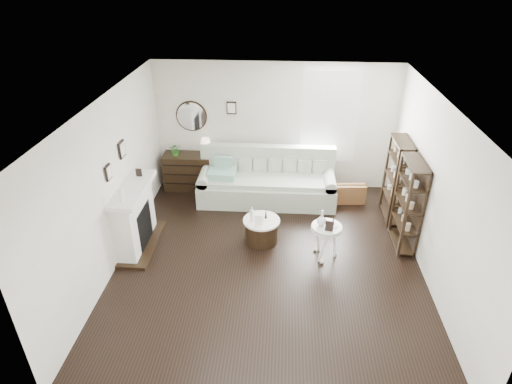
# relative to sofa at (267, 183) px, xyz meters

# --- Properties ---
(room) EXTENTS (5.50, 5.50, 5.50)m
(room) POSITION_rel_sofa_xyz_m (0.86, 0.61, 1.24)
(room) COLOR black
(room) RESTS_ON ground
(fireplace) EXTENTS (0.50, 1.40, 1.84)m
(fireplace) POSITION_rel_sofa_xyz_m (-2.19, -1.79, 0.18)
(fireplace) COLOR white
(fireplace) RESTS_ON ground
(shelf_unit_far) EXTENTS (0.30, 0.80, 1.60)m
(shelf_unit_far) POSITION_rel_sofa_xyz_m (2.46, -0.54, 0.44)
(shelf_unit_far) COLOR black
(shelf_unit_far) RESTS_ON ground
(shelf_unit_near) EXTENTS (0.30, 0.80, 1.60)m
(shelf_unit_near) POSITION_rel_sofa_xyz_m (2.46, -1.44, 0.44)
(shelf_unit_near) COLOR black
(shelf_unit_near) RESTS_ON ground
(sofa) EXTENTS (2.78, 0.96, 1.08)m
(sofa) POSITION_rel_sofa_xyz_m (0.00, 0.00, 0.00)
(sofa) COLOR #A6B19E
(sofa) RESTS_ON ground
(quilt) EXTENTS (0.56, 0.47, 0.14)m
(quilt) POSITION_rel_sofa_xyz_m (-0.91, -0.14, 0.27)
(quilt) COLOR #299765
(quilt) RESTS_ON sofa
(suitcase) EXTENTS (0.62, 0.25, 0.41)m
(suitcase) POSITION_rel_sofa_xyz_m (1.72, -0.05, -0.15)
(suitcase) COLOR brown
(suitcase) RESTS_ON ground
(dresser) EXTENTS (1.17, 0.50, 0.78)m
(dresser) POSITION_rel_sofa_xyz_m (-1.65, 0.38, 0.03)
(dresser) COLOR black
(dresser) RESTS_ON ground
(table_lamp) EXTENTS (0.32, 0.32, 0.39)m
(table_lamp) POSITION_rel_sofa_xyz_m (-1.31, 0.38, 0.62)
(table_lamp) COLOR white
(table_lamp) RESTS_ON dresser
(potted_plant) EXTENTS (0.29, 0.26, 0.28)m
(potted_plant) POSITION_rel_sofa_xyz_m (-1.94, 0.34, 0.56)
(potted_plant) COLOR #26631C
(potted_plant) RESTS_ON dresser
(drum_table) EXTENTS (0.65, 0.65, 0.45)m
(drum_table) POSITION_rel_sofa_xyz_m (-0.02, -1.53, -0.13)
(drum_table) COLOR black
(drum_table) RESTS_ON ground
(pedestal_table) EXTENTS (0.51, 0.51, 0.62)m
(pedestal_table) POSITION_rel_sofa_xyz_m (1.07, -1.90, 0.21)
(pedestal_table) COLOR silver
(pedestal_table) RESTS_ON ground
(eiffel_drum) EXTENTS (0.12, 0.12, 0.17)m
(eiffel_drum) POSITION_rel_sofa_xyz_m (0.05, -1.48, 0.18)
(eiffel_drum) COLOR black
(eiffel_drum) RESTS_ON drum_table
(bottle_drum) EXTENTS (0.07, 0.07, 0.29)m
(bottle_drum) POSITION_rel_sofa_xyz_m (-0.19, -1.60, 0.24)
(bottle_drum) COLOR silver
(bottle_drum) RESTS_ON drum_table
(card_frame_drum) EXTENTS (0.14, 0.06, 0.18)m
(card_frame_drum) POSITION_rel_sofa_xyz_m (-0.07, -1.69, 0.18)
(card_frame_drum) COLOR white
(card_frame_drum) RESTS_ON drum_table
(eiffel_ped) EXTENTS (0.12, 0.12, 0.18)m
(eiffel_ped) POSITION_rel_sofa_xyz_m (1.17, -1.87, 0.35)
(eiffel_ped) COLOR black
(eiffel_ped) RESTS_ON pedestal_table
(flask_ped) EXTENTS (0.15, 0.15, 0.28)m
(flask_ped) POSITION_rel_sofa_xyz_m (0.98, -1.88, 0.40)
(flask_ped) COLOR silver
(flask_ped) RESTS_ON pedestal_table
(card_frame_ped) EXTENTS (0.14, 0.08, 0.17)m
(card_frame_ped) POSITION_rel_sofa_xyz_m (1.09, -2.04, 0.35)
(card_frame_ped) COLOR black
(card_frame_ped) RESTS_ON pedestal_table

